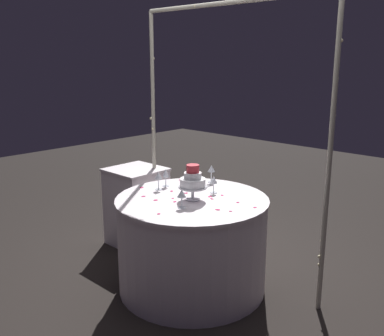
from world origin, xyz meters
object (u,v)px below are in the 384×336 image
object	(u,v)px
tiered_cake	(193,180)
wine_glass_1	(158,176)
wine_glass_4	(211,169)
wine_glass_3	(166,174)
wine_glass_0	(214,181)
wine_glass_2	(182,194)
decorative_arch	(228,107)
side_table	(137,206)
cake_knife	(209,185)
main_table	(192,243)

from	to	relation	value
tiered_cake	wine_glass_1	size ratio (longest dim) A/B	1.82
wine_glass_4	wine_glass_3	bearing A→B (deg)	-119.64
wine_glass_0	wine_glass_2	distance (m)	0.45
wine_glass_0	decorative_arch	bearing A→B (deg)	98.92
side_table	wine_glass_3	distance (m)	0.81
tiered_cake	wine_glass_2	distance (m)	0.21
wine_glass_4	cake_knife	size ratio (longest dim) A/B	0.53
tiered_cake	decorative_arch	bearing A→B (deg)	94.37
decorative_arch	wine_glass_4	bearing A→B (deg)	172.51
wine_glass_0	cake_knife	distance (m)	0.23
wine_glass_1	wine_glass_2	size ratio (longest dim) A/B	1.10
main_table	wine_glass_1	size ratio (longest dim) A/B	7.85
side_table	wine_glass_2	bearing A→B (deg)	-23.66
tiered_cake	side_table	bearing A→B (deg)	164.07
wine_glass_2	wine_glass_3	xyz separation A→B (m)	(-0.49, 0.31, 0.01)
decorative_arch	wine_glass_2	distance (m)	0.87
main_table	cake_knife	size ratio (longest dim) A/B	4.11
side_table	tiered_cake	distance (m)	1.21
wine_glass_3	tiered_cake	bearing A→B (deg)	-15.37
decorative_arch	wine_glass_2	world-z (taller)	decorative_arch
wine_glass_4	tiered_cake	bearing A→B (deg)	-64.98
main_table	decorative_arch	bearing A→B (deg)	90.01
wine_glass_0	wine_glass_1	xyz separation A→B (m)	(-0.39, -0.25, 0.01)
wine_glass_2	cake_knife	distance (m)	0.62
tiered_cake	wine_glass_1	xyz separation A→B (m)	(-0.39, 0.01, -0.04)
main_table	wine_glass_4	size ratio (longest dim) A/B	7.74
wine_glass_0	side_table	bearing A→B (deg)	177.34
side_table	cake_knife	size ratio (longest dim) A/B	2.66
wine_glass_1	main_table	bearing A→B (deg)	3.70
main_table	tiered_cake	size ratio (longest dim) A/B	4.31
side_table	wine_glass_2	distance (m)	1.31
wine_glass_3	wine_glass_4	xyz separation A→B (m)	(0.20, 0.36, 0.01)
main_table	wine_glass_3	xyz separation A→B (m)	(-0.39, 0.09, 0.49)
wine_glass_2	wine_glass_3	bearing A→B (deg)	148.11
main_table	wine_glass_2	size ratio (longest dim) A/B	8.61
wine_glass_1	wine_glass_4	world-z (taller)	wine_glass_4
side_table	wine_glass_4	distance (m)	0.98
side_table	tiered_cake	world-z (taller)	tiered_cake
tiered_cake	wine_glass_0	size ratio (longest dim) A/B	1.95
main_table	wine_glass_2	world-z (taller)	wine_glass_2
main_table	wine_glass_0	bearing A→B (deg)	82.04
decorative_arch	cake_knife	distance (m)	0.69
wine_glass_2	decorative_arch	bearing A→B (deg)	99.22
main_table	cake_knife	xyz separation A→B (m)	(-0.13, 0.35, 0.38)
side_table	wine_glass_2	xyz separation A→B (m)	(1.12, -0.49, 0.48)
decorative_arch	main_table	distance (m)	1.14
side_table	cake_knife	distance (m)	0.97
cake_knife	side_table	bearing A→B (deg)	-174.89
main_table	wine_glass_0	xyz separation A→B (m)	(0.03, 0.22, 0.48)
tiered_cake	cake_knife	world-z (taller)	tiered_cake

